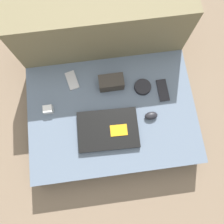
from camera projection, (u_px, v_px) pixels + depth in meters
The scene contains 10 objects.
ground_plane at pixel (112, 119), 1.36m from camera, with size 8.00×8.00×0.00m, color #7A6651.
couch_seat at pixel (112, 116), 1.28m from camera, with size 0.93×0.66×0.16m.
couch_backrest at pixel (102, 36), 1.23m from camera, with size 0.93×0.20×0.48m.
laptop at pixel (108, 130), 1.17m from camera, with size 0.33×0.23×0.03m.
computer_mouse at pixel (151, 116), 1.19m from camera, with size 0.07×0.05×0.03m.
speaker_puck at pixel (143, 87), 1.23m from camera, with size 0.10×0.10×0.02m.
phone_silver at pixel (163, 90), 1.23m from camera, with size 0.06×0.13×0.01m.
phone_black at pixel (72, 80), 1.25m from camera, with size 0.08×0.12×0.01m.
camera_pouch at pixel (111, 83), 1.21m from camera, with size 0.14×0.08×0.07m.
charger_brick at pixel (48, 109), 1.19m from camera, with size 0.05×0.04×0.04m.
Camera 1 is at (-0.04, -0.29, 1.33)m, focal length 35.00 mm.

